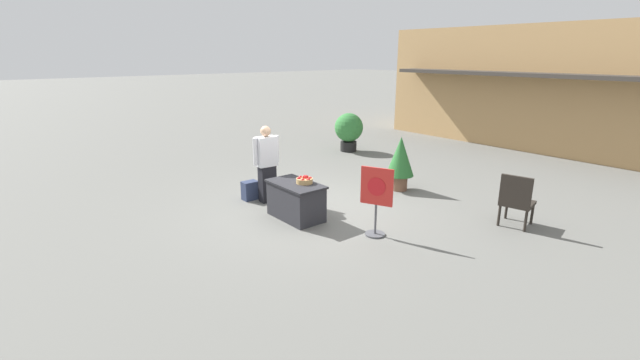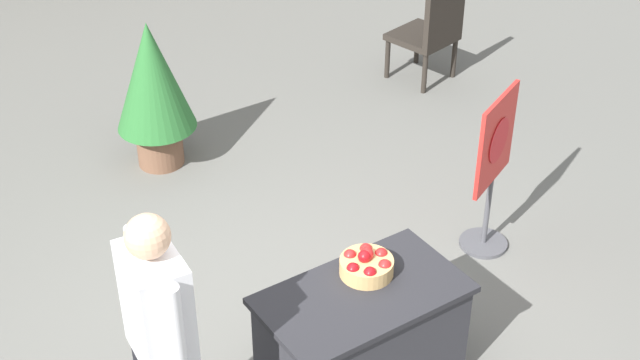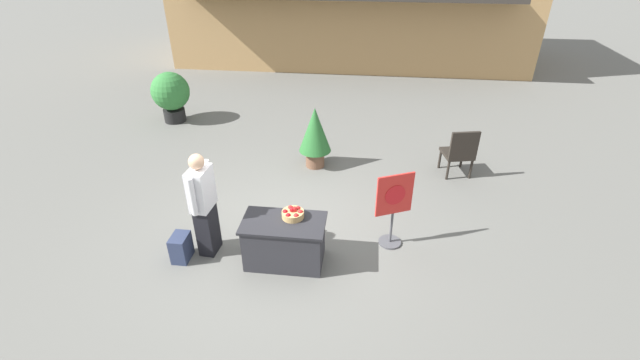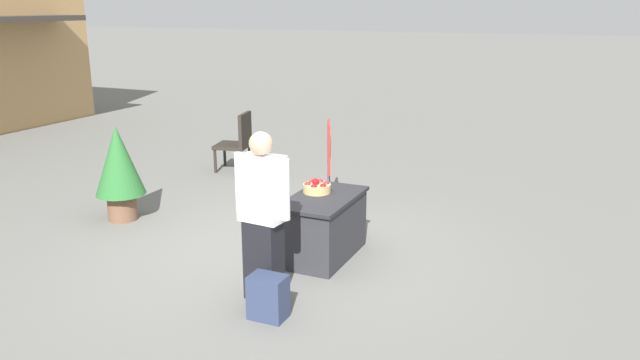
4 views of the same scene
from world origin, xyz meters
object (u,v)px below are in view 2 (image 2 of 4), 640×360
object	(u,v)px
potted_plant_far_left	(153,85)
patio_chair	(432,29)
display_table	(361,338)
apple_basket	(367,264)
person_visitor	(162,347)
poster_board	(493,168)

from	to	relation	value
potted_plant_far_left	patio_chair	bearing A→B (deg)	-1.57
display_table	potted_plant_far_left	world-z (taller)	potted_plant_far_left
apple_basket	patio_chair	distance (m)	3.98
patio_chair	display_table	bearing A→B (deg)	122.38
person_visitor	potted_plant_far_left	world-z (taller)	person_visitor
display_table	patio_chair	bearing A→B (deg)	44.69
apple_basket	patio_chair	world-z (taller)	patio_chair
patio_chair	potted_plant_far_left	xyz separation A→B (m)	(-2.88, 0.08, 0.20)
display_table	potted_plant_far_left	xyz separation A→B (m)	(0.07, 3.00, 0.38)
person_visitor	poster_board	distance (m)	2.83
person_visitor	patio_chair	distance (m)	5.03
display_table	person_visitor	bearing A→B (deg)	175.05
person_visitor	potted_plant_far_left	bearing A→B (deg)	71.23
poster_board	patio_chair	world-z (taller)	poster_board
apple_basket	patio_chair	xyz separation A→B (m)	(2.83, 2.79, -0.24)
poster_board	patio_chair	distance (m)	2.69
person_visitor	patio_chair	world-z (taller)	person_visitor
apple_basket	person_visitor	distance (m)	1.32
apple_basket	potted_plant_far_left	size ratio (longest dim) A/B	0.25
patio_chair	potted_plant_far_left	size ratio (longest dim) A/B	0.79
poster_board	apple_basket	bearing A→B (deg)	-96.23
apple_basket	potted_plant_far_left	bearing A→B (deg)	90.97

